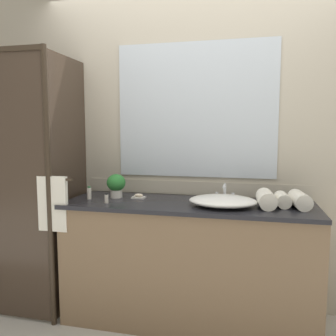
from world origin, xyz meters
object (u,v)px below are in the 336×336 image
object	(u,v)px
amenity_bottle_body_wash	(107,198)
rolled_towel_middle	(282,200)
sink_basin	(223,201)
faucet	(225,195)
rolled_towel_far_edge	(266,199)
amenity_bottle_shampoo	(89,193)
soap_dish	(139,196)
potted_plant	(116,184)
rolled_towel_near_edge	(300,200)

from	to	relation	value
amenity_bottle_body_wash	rolled_towel_middle	xyz separation A→B (m)	(1.22, 0.16, 0.01)
sink_basin	faucet	bearing A→B (deg)	90.00
amenity_bottle_body_wash	rolled_towel_far_edge	world-z (taller)	rolled_towel_far_edge
rolled_towel_far_edge	rolled_towel_middle	bearing A→B (deg)	27.13
amenity_bottle_shampoo	amenity_bottle_body_wash	distance (m)	0.21
faucet	rolled_towel_far_edge	bearing A→B (deg)	-31.34
faucet	soap_dish	world-z (taller)	faucet
potted_plant	rolled_towel_near_edge	bearing A→B (deg)	-2.59
sink_basin	soap_dish	distance (m)	0.67
amenity_bottle_shampoo	faucet	bearing A→B (deg)	10.10
amenity_bottle_shampoo	amenity_bottle_body_wash	bearing A→B (deg)	-28.49
soap_dish	amenity_bottle_shampoo	world-z (taller)	amenity_bottle_shampoo
sink_basin	amenity_bottle_body_wash	size ratio (longest dim) A/B	6.39
rolled_towel_near_edge	faucet	bearing A→B (deg)	165.07
amenity_bottle_shampoo	amenity_bottle_body_wash	xyz separation A→B (m)	(0.18, -0.10, -0.01)
sink_basin	amenity_bottle_shampoo	size ratio (longest dim) A/B	4.74
faucet	amenity_bottle_shampoo	distance (m)	1.02
amenity_bottle_body_wash	rolled_towel_near_edge	bearing A→B (deg)	6.12
potted_plant	rolled_towel_far_edge	size ratio (longest dim) A/B	0.78
sink_basin	soap_dish	xyz separation A→B (m)	(-0.65, 0.14, -0.02)
faucet	amenity_bottle_body_wash	world-z (taller)	faucet
sink_basin	potted_plant	size ratio (longest dim) A/B	2.55
amenity_bottle_shampoo	rolled_towel_near_edge	size ratio (longest dim) A/B	0.41
potted_plant	soap_dish	world-z (taller)	potted_plant
soap_dish	amenity_bottle_body_wash	world-z (taller)	amenity_bottle_body_wash
faucet	rolled_towel_near_edge	xyz separation A→B (m)	(0.51, -0.14, 0.01)
amenity_bottle_body_wash	rolled_towel_near_edge	size ratio (longest dim) A/B	0.30
amenity_bottle_shampoo	rolled_towel_middle	distance (m)	1.41
rolled_towel_middle	potted_plant	bearing A→B (deg)	177.93
soap_dish	faucet	bearing A→B (deg)	5.25
soap_dish	amenity_bottle_body_wash	size ratio (longest dim) A/B	1.36
amenity_bottle_body_wash	faucet	bearing A→B (deg)	18.68
sink_basin	rolled_towel_near_edge	distance (m)	0.51
sink_basin	amenity_bottle_shampoo	world-z (taller)	amenity_bottle_shampoo
sink_basin	rolled_towel_far_edge	world-z (taller)	rolled_towel_far_edge
rolled_towel_near_edge	rolled_towel_far_edge	distance (m)	0.22
potted_plant	faucet	bearing A→B (deg)	5.18
faucet	rolled_towel_far_edge	world-z (taller)	faucet
amenity_bottle_shampoo	rolled_towel_middle	size ratio (longest dim) A/B	0.55
potted_plant	amenity_bottle_shampoo	world-z (taller)	potted_plant
faucet	potted_plant	xyz separation A→B (m)	(-0.83, -0.08, 0.06)
potted_plant	rolled_towel_far_edge	xyz separation A→B (m)	(1.12, -0.10, -0.04)
potted_plant	rolled_towel_near_edge	xyz separation A→B (m)	(1.34, -0.06, -0.05)
sink_basin	faucet	world-z (taller)	faucet
faucet	potted_plant	world-z (taller)	potted_plant
potted_plant	rolled_towel_near_edge	distance (m)	1.34
sink_basin	amenity_bottle_body_wash	bearing A→B (deg)	-174.20
soap_dish	rolled_towel_far_edge	world-z (taller)	rolled_towel_far_edge
amenity_bottle_body_wash	potted_plant	bearing A→B (deg)	91.49
amenity_bottle_shampoo	rolled_towel_middle	world-z (taller)	amenity_bottle_shampoo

